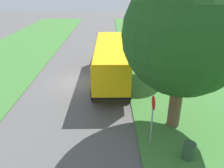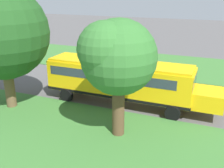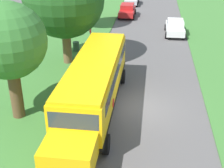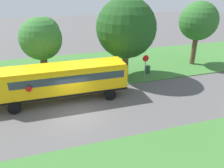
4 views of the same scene
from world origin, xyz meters
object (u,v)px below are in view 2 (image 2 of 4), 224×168
car_white_nearest (5,56)px  stop_sign (8,75)px  school_bus (122,79)px  oak_tree_beside_bus (115,56)px  oak_tree_roadside_mid (4,31)px

car_white_nearest → stop_sign: bearing=-134.7°
school_bus → oak_tree_beside_bus: 5.34m
car_white_nearest → oak_tree_roadside_mid: 13.51m
school_bus → car_white_nearest: bearing=71.4°
car_white_nearest → school_bus: bearing=-108.6°
school_bus → oak_tree_roadside_mid: oak_tree_roadside_mid is taller
school_bus → stop_sign: bearing=102.6°
oak_tree_roadside_mid → stop_sign: oak_tree_roadside_mid is taller
school_bus → car_white_nearest: 17.16m
car_white_nearest → stop_sign: stop_sign is taller
car_white_nearest → oak_tree_roadside_mid: (-8.82, -9.18, 4.52)m
car_white_nearest → oak_tree_roadside_mid: size_ratio=0.53×
school_bus → stop_sign: size_ratio=4.53×
oak_tree_roadside_mid → stop_sign: size_ratio=3.06×
school_bus → car_white_nearest: (5.45, 16.23, -1.05)m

